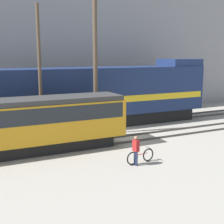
# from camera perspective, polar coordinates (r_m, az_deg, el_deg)

# --- Properties ---
(ground_plane) EXTENTS (120.00, 120.00, 0.00)m
(ground_plane) POSITION_cam_1_polar(r_m,az_deg,el_deg) (22.62, 1.14, -4.12)
(ground_plane) COLOR gray
(track_near) EXTENTS (60.00, 1.51, 0.14)m
(track_near) POSITION_cam_1_polar(r_m,az_deg,el_deg) (21.31, 2.99, -4.86)
(track_near) COLOR #47423D
(track_near) RESTS_ON ground
(track_far) EXTENTS (60.00, 1.51, 0.14)m
(track_far) POSITION_cam_1_polar(r_m,az_deg,el_deg) (25.30, -2.01, -2.38)
(track_far) COLOR #47423D
(track_far) RESTS_ON ground
(building_backdrop) EXTENTS (41.73, 6.00, 14.14)m
(building_backdrop) POSITION_cam_1_polar(r_m,az_deg,el_deg) (32.30, -8.08, 12.84)
(building_backdrop) COLOR gray
(building_backdrop) RESTS_ON ground
(freight_locomotive) EXTENTS (20.71, 3.04, 5.30)m
(freight_locomotive) POSITION_cam_1_polar(r_m,az_deg,el_deg) (24.45, -4.42, 2.86)
(freight_locomotive) COLOR black
(freight_locomotive) RESTS_ON ground
(streetcar) EXTENTS (12.19, 2.54, 3.22)m
(streetcar) POSITION_cam_1_polar(r_m,az_deg,el_deg) (18.64, -16.06, -1.91)
(streetcar) COLOR black
(streetcar) RESTS_ON ground
(bicycle) EXTENTS (1.78, 0.44, 0.78)m
(bicycle) POSITION_cam_1_polar(r_m,az_deg,el_deg) (16.82, 5.22, -8.10)
(bicycle) COLOR black
(bicycle) RESTS_ON ground
(person) EXTENTS (0.26, 0.38, 1.58)m
(person) POSITION_cam_1_polar(r_m,az_deg,el_deg) (16.28, 4.38, -6.55)
(person) COLOR #232D4C
(person) RESTS_ON ground
(utility_pole_left) EXTENTS (0.23, 0.23, 8.87)m
(utility_pole_left) POSITION_cam_1_polar(r_m,az_deg,el_deg) (20.84, -13.05, 6.72)
(utility_pole_left) COLOR #4C3D2D
(utility_pole_left) RESTS_ON ground
(utility_pole_center) EXTENTS (0.31, 0.31, 9.36)m
(utility_pole_center) POSITION_cam_1_polar(r_m,az_deg,el_deg) (22.02, -3.06, 7.81)
(utility_pole_center) COLOR #4C3D2D
(utility_pole_center) RESTS_ON ground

